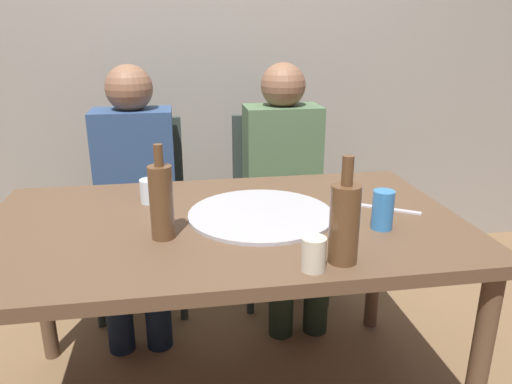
# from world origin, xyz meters

# --- Properties ---
(back_wall) EXTENTS (6.00, 0.10, 2.60)m
(back_wall) POSITION_xyz_m (0.00, 1.32, 1.30)
(back_wall) COLOR gray
(back_wall) RESTS_ON ground_plane
(dining_table) EXTENTS (1.54, 0.89, 0.73)m
(dining_table) POSITION_xyz_m (0.00, 0.00, 0.65)
(dining_table) COLOR brown
(dining_table) RESTS_ON ground_plane
(pizza_tray) EXTENTS (0.48, 0.48, 0.01)m
(pizza_tray) POSITION_xyz_m (0.12, 0.01, 0.73)
(pizza_tray) COLOR #ADADB2
(pizza_tray) RESTS_ON dining_table
(wine_bottle) EXTENTS (0.08, 0.08, 0.29)m
(wine_bottle) POSITION_xyz_m (0.28, -0.34, 0.84)
(wine_bottle) COLOR brown
(wine_bottle) RESTS_ON dining_table
(beer_bottle) EXTENTS (0.07, 0.07, 0.28)m
(beer_bottle) POSITION_xyz_m (-0.19, -0.11, 0.84)
(beer_bottle) COLOR brown
(beer_bottle) RESTS_ON dining_table
(tumbler_near) EXTENTS (0.08, 0.08, 0.08)m
(tumbler_near) POSITION_xyz_m (-0.24, 0.21, 0.77)
(tumbler_near) COLOR silver
(tumbler_near) RESTS_ON dining_table
(tumbler_far) EXTENTS (0.07, 0.07, 0.09)m
(tumbler_far) POSITION_xyz_m (0.19, -0.38, 0.77)
(tumbler_far) COLOR beige
(tumbler_far) RESTS_ON dining_table
(soda_can) EXTENTS (0.07, 0.07, 0.12)m
(soda_can) POSITION_xyz_m (0.47, -0.15, 0.79)
(soda_can) COLOR #337AC1
(soda_can) RESTS_ON dining_table
(table_knife) EXTENTS (0.19, 0.14, 0.01)m
(table_knife) POSITION_xyz_m (0.56, 0.00, 0.73)
(table_knife) COLOR #B7B7BC
(table_knife) RESTS_ON dining_table
(chair_left) EXTENTS (0.44, 0.44, 0.90)m
(chair_left) POSITION_xyz_m (-0.34, 0.85, 0.51)
(chair_left) COLOR #2D3833
(chair_left) RESTS_ON ground_plane
(chair_right) EXTENTS (0.44, 0.44, 0.90)m
(chair_right) POSITION_xyz_m (0.36, 0.85, 0.51)
(chair_right) COLOR #2D3833
(chair_right) RESTS_ON ground_plane
(guest_in_sweater) EXTENTS (0.36, 0.56, 1.17)m
(guest_in_sweater) POSITION_xyz_m (-0.34, 0.70, 0.64)
(guest_in_sweater) COLOR navy
(guest_in_sweater) RESTS_ON ground_plane
(guest_in_beanie) EXTENTS (0.36, 0.56, 1.17)m
(guest_in_beanie) POSITION_xyz_m (0.36, 0.70, 0.64)
(guest_in_beanie) COLOR #4C6B47
(guest_in_beanie) RESTS_ON ground_plane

